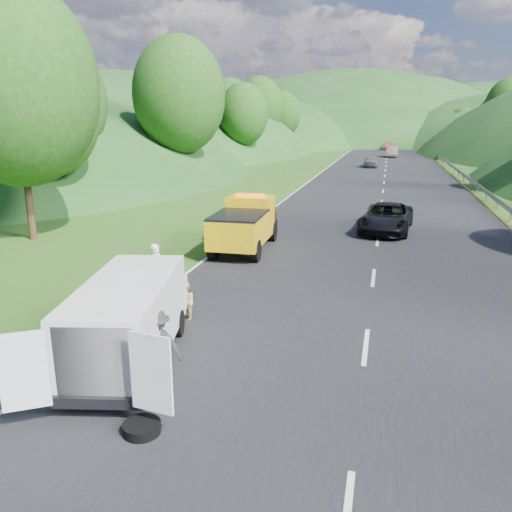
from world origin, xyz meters
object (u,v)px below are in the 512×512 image
(spare_tire, at_px, (142,433))
(suitcase, at_px, (140,274))
(woman, at_px, (159,295))
(worker, at_px, (159,381))
(tow_truck, at_px, (245,224))
(child, at_px, (187,320))
(white_van, at_px, (130,316))
(passing_suv, at_px, (385,232))

(spare_tire, bearing_deg, suitcase, 117.49)
(woman, relative_size, spare_tire, 2.44)
(worker, distance_m, spare_tire, 1.96)
(tow_truck, relative_size, suitcase, 8.78)
(child, distance_m, spare_tire, 5.48)
(woman, relative_size, child, 1.54)
(tow_truck, height_order, white_van, tow_truck)
(tow_truck, xyz_separation_m, worker, (1.35, -11.81, -1.17))
(worker, xyz_separation_m, suitcase, (-3.69, 6.26, 0.32))
(tow_truck, relative_size, white_van, 0.91)
(worker, relative_size, suitcase, 2.60)
(tow_truck, distance_m, child, 8.47)
(worker, distance_m, suitcase, 7.27)
(tow_truck, relative_size, child, 5.05)
(tow_truck, xyz_separation_m, suitcase, (-2.34, -5.56, -0.85))
(spare_tire, bearing_deg, white_van, 120.94)
(passing_suv, bearing_deg, spare_tire, -96.44)
(worker, bearing_deg, child, 95.16)
(child, bearing_deg, tow_truck, 145.74)
(tow_truck, height_order, passing_suv, tow_truck)
(child, bearing_deg, suitcase, -172.01)
(suitcase, distance_m, passing_suv, 13.86)
(worker, bearing_deg, suitcase, 113.45)
(tow_truck, distance_m, woman, 6.77)
(child, bearing_deg, worker, -26.10)
(suitcase, bearing_deg, passing_suv, 52.44)
(tow_truck, xyz_separation_m, spare_tire, (1.89, -13.69, -1.17))
(tow_truck, xyz_separation_m, woman, (-1.16, -6.57, -1.17))
(worker, height_order, suitcase, worker)
(worker, distance_m, passing_suv, 17.88)
(white_van, xyz_separation_m, worker, (1.03, -0.75, -1.16))
(tow_truck, height_order, spare_tire, tow_truck)
(woman, bearing_deg, spare_tire, -142.23)
(tow_truck, relative_size, spare_tire, 7.99)
(spare_tire, distance_m, passing_suv, 19.57)
(tow_truck, relative_size, worker, 3.38)
(tow_truck, distance_m, suitcase, 6.09)
(white_van, relative_size, woman, 3.59)
(tow_truck, bearing_deg, woman, -102.35)
(suitcase, bearing_deg, white_van, -64.24)
(tow_truck, distance_m, worker, 11.95)
(woman, height_order, worker, woman)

